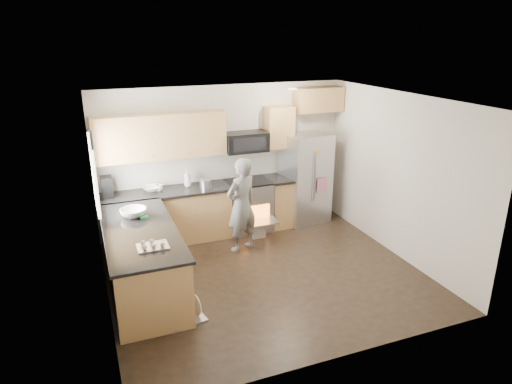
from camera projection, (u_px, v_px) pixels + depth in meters
name	position (u px, v px, depth m)	size (l,w,h in m)	color
ground	(266.00, 275.00, 6.84)	(4.50, 4.50, 0.00)	black
room_shell	(264.00, 168.00, 6.29)	(4.54, 4.04, 2.62)	beige
back_cabinet_run	(196.00, 184.00, 7.86)	(4.45, 0.64, 2.50)	#A67842
peninsula	(142.00, 260.00, 6.31)	(0.96, 2.36, 1.04)	#A67842
stove_range	(248.00, 194.00, 8.23)	(0.76, 0.97, 1.79)	#B7B7BC
refrigerator	(305.00, 178.00, 8.57)	(0.93, 0.78, 1.69)	#B7B7BC
person	(242.00, 205.00, 7.39)	(0.58, 0.38, 1.58)	slate
dish_rack	(184.00, 314.00, 5.74)	(0.54, 0.47, 0.30)	#B7B7BC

